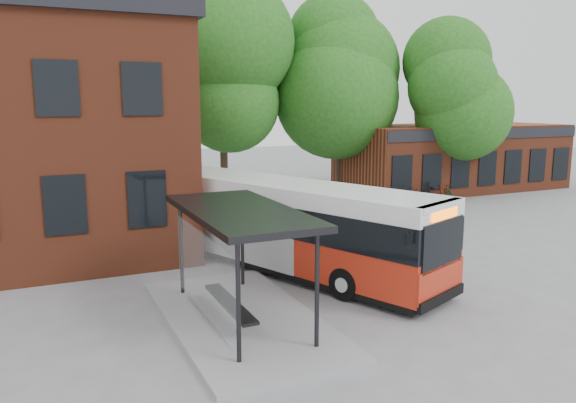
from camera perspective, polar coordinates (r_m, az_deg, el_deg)
name	(u,v)px	position (r m, az deg, el deg)	size (l,w,h in m)	color
ground	(371,285)	(17.20, 8.46, -8.37)	(100.00, 100.00, 0.00)	slate
shop_row	(452,157)	(36.75, 16.34, 4.37)	(14.00, 6.20, 4.00)	brown
bus_shelter	(241,265)	(13.98, -4.84, -6.43)	(3.60, 7.00, 2.90)	black
bike_rail	(416,202)	(30.32, 12.91, -0.08)	(5.20, 0.10, 0.38)	black
tree_0	(94,100)	(29.77, -19.13, 9.72)	(7.92, 7.92, 11.00)	#1D5616
tree_1	(223,106)	(32.21, -6.63, 9.65)	(7.92, 7.92, 10.40)	#1D5616
tree_2	(340,100)	(34.15, 5.31, 10.20)	(7.92, 7.92, 11.00)	#1D5616
tree_3	(451,115)	(33.78, 16.20, 8.39)	(7.04, 7.04, 9.28)	#1D5616
city_bus	(285,226)	(18.26, -0.28, -2.48)	(2.42, 11.34, 2.88)	red
bicycle_0	(363,200)	(28.97, 7.62, 0.15)	(0.60, 1.73, 0.91)	black
bicycle_1	(401,200)	(29.24, 11.38, 0.12)	(0.42, 1.48, 0.89)	black
bicycle_2	(416,200)	(29.69, 12.89, 0.18)	(0.57, 1.64, 0.86)	black
bicycle_3	(419,200)	(29.27, 13.19, 0.12)	(0.45, 1.59, 0.95)	black
bicycle_4	(407,197)	(30.39, 12.01, 0.46)	(0.58, 1.68, 0.88)	#58120C
bicycle_5	(442,194)	(31.42, 15.40, 0.75)	(0.48, 1.69, 1.02)	#4A1007
bicycle_6	(424,195)	(31.38, 13.69, 0.66)	(0.56, 1.62, 0.85)	black
bicycle_7	(446,195)	(31.37, 15.79, 0.61)	(0.42, 1.49, 0.90)	black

